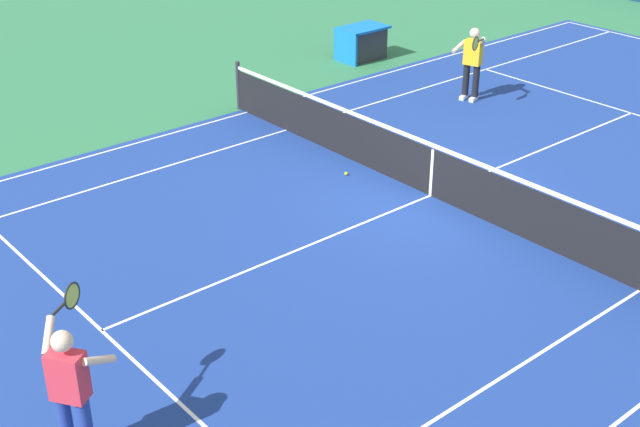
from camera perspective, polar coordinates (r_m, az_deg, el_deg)
ground_plane at (r=15.30m, az=7.35°, el=1.19°), size 60.00×60.00×0.00m
court_slab at (r=15.30m, az=7.35°, el=1.20°), size 24.20×11.40×0.00m
court_line_markings at (r=15.30m, az=7.35°, el=1.21°), size 23.85×11.05×0.01m
tennis_net at (r=15.10m, az=7.45°, el=2.87°), size 0.10×11.70×1.08m
tennis_player_near at (r=9.52m, az=-16.19°, el=-10.98°), size 0.80×1.05×1.70m
tennis_player_far at (r=19.82m, az=10.07°, el=9.98°), size 0.96×0.88×1.70m
tennis_ball at (r=15.95m, az=1.75°, el=2.66°), size 0.07×0.07×0.07m
equipment_cart_tarped at (r=22.71m, az=2.78°, el=11.25°), size 1.25×0.84×0.85m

